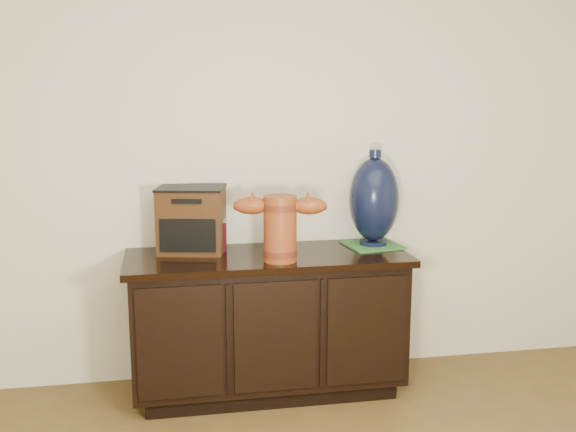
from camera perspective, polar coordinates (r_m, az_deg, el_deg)
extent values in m
plane|color=#EBE8CA|center=(3.67, -2.43, 6.04)|extent=(4.50, 0.00, 4.50)
cube|color=black|center=(3.74, -1.68, -13.95)|extent=(1.29, 0.45, 0.08)
cube|color=black|center=(3.60, -1.72, -8.75)|extent=(1.40, 0.50, 0.64)
cube|color=black|center=(3.50, -1.75, -3.54)|extent=(1.46, 0.56, 0.03)
cube|color=black|center=(3.33, -9.15, -10.58)|extent=(0.41, 0.01, 0.56)
cube|color=black|center=(3.36, -1.05, -10.19)|extent=(0.41, 0.01, 0.56)
cube|color=black|center=(3.46, 6.70, -9.62)|extent=(0.41, 0.01, 0.56)
cylinder|color=#96421B|center=(3.33, -0.67, -1.08)|extent=(0.19, 0.19, 0.33)
cylinder|color=#3B120B|center=(3.35, -0.67, -3.10)|extent=(0.20, 0.20, 0.03)
cylinder|color=#3B120B|center=(3.31, -0.68, 0.78)|extent=(0.20, 0.20, 0.03)
ellipsoid|color=#96421B|center=(3.31, -3.14, 0.88)|extent=(0.19, 0.12, 0.09)
ellipsoid|color=#96421B|center=(3.30, 1.80, 0.87)|extent=(0.19, 0.12, 0.09)
cube|color=#3E230F|center=(3.56, -8.15, -0.36)|extent=(0.38, 0.33, 0.33)
cube|color=black|center=(3.44, -8.50, -1.65)|extent=(0.28, 0.07, 0.17)
cube|color=black|center=(3.53, -8.22, 2.38)|extent=(0.39, 0.34, 0.01)
cube|color=#357133|center=(3.71, 7.13, -2.45)|extent=(0.32, 0.32, 0.01)
cylinder|color=black|center=(3.71, 7.21, -2.22)|extent=(0.15, 0.15, 0.02)
ellipsoid|color=black|center=(3.66, 7.30, 1.40)|extent=(0.30, 0.30, 0.45)
cylinder|color=black|center=(3.63, 7.39, 5.26)|extent=(0.06, 0.06, 0.04)
cylinder|color=#5C0F19|center=(3.56, -5.72, -1.77)|extent=(0.06, 0.06, 0.15)
cylinder|color=silver|center=(3.54, -5.74, -0.35)|extent=(0.06, 0.06, 0.03)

